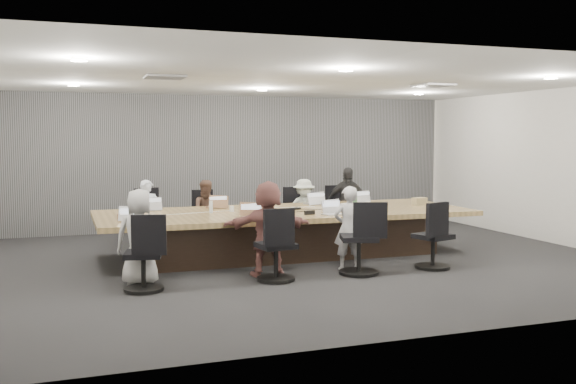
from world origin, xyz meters
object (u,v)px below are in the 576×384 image
object	(u,v)px
person_3	(347,203)
person_4	(140,237)
person_2	(304,210)
canvas_bag	(419,201)
mug_brown	(120,217)
laptop_5	(257,218)
chair_3	(339,216)
stapler	(310,212)
laptop_2	(315,203)
chair_1	(204,223)
person_5	(268,228)
person_6	(348,228)
person_0	(148,215)
person_1	(208,213)
laptop_4	(135,223)
bottle_green_left	(141,206)
chair_6	(359,244)
chair_0	(146,223)
laptop_1	(215,207)
laptop_6	(333,214)
laptop_3	(359,202)
laptop_0	(152,209)
chair_2	(297,219)
chair_4	(143,260)
bottle_green_right	(355,203)
chair_5	(276,251)
snack_packet	(435,206)
bottle_clear	(211,207)

from	to	relation	value
person_3	person_4	world-z (taller)	person_3
person_2	canvas_bag	world-z (taller)	person_2
mug_brown	laptop_5	bearing A→B (deg)	-11.55
chair_3	stapler	xyz separation A→B (m)	(-1.54, -2.34, 0.40)
person_4	mug_brown	xyz separation A→B (m)	(-0.17, 0.94, 0.16)
stapler	laptop_2	bearing A→B (deg)	54.13
chair_1	mug_brown	size ratio (longest dim) A/B	7.40
person_5	person_4	bearing A→B (deg)	9.20
mug_brown	canvas_bag	distance (m)	5.16
person_6	person_0	bearing A→B (deg)	-35.84
person_1	laptop_4	world-z (taller)	person_1
bottle_green_left	chair_6	bearing A→B (deg)	-35.15
chair_0	person_3	size ratio (longest dim) A/B	0.61
person_0	laptop_1	bearing A→B (deg)	-33.01
bottle_green_left	chair_0	bearing A→B (deg)	80.86
chair_1	person_4	bearing A→B (deg)	57.52
laptop_6	canvas_bag	world-z (taller)	canvas_bag
laptop_3	person_0	bearing A→B (deg)	-16.12
person_0	laptop_1	xyz separation A→B (m)	(1.05, -0.55, 0.15)
laptop_0	stapler	bearing A→B (deg)	144.81
person_6	laptop_6	xyz separation A→B (m)	(-0.00, 0.55, 0.14)
chair_3	bottle_green_left	world-z (taller)	bottle_green_left
chair_1	person_0	distance (m)	1.13
laptop_3	laptop_0	bearing A→B (deg)	-7.77
person_1	laptop_5	distance (m)	2.17
chair_6	mug_brown	world-z (taller)	chair_6
laptop_1	person_2	world-z (taller)	person_2
stapler	chair_2	bearing A→B (deg)	63.03
laptop_1	laptop_6	bearing A→B (deg)	145.01
chair_4	laptop_4	world-z (taller)	chair_4
chair_0	person_4	xyz separation A→B (m)	(-0.44, -3.05, 0.22)
chair_1	laptop_5	size ratio (longest dim) A/B	2.13
person_5	bottle_green_right	world-z (taller)	person_5
laptop_3	laptop_2	bearing A→B (deg)	-7.77
person_1	laptop_2	world-z (taller)	person_1
laptop_1	laptop_5	bearing A→B (deg)	111.38
person_4	stapler	xyz separation A→B (m)	(2.65, 0.71, 0.14)
chair_5	person_4	size ratio (longest dim) A/B	0.63
chair_2	chair_6	distance (m)	3.42
laptop_2	snack_packet	world-z (taller)	snack_packet
chair_5	person_2	size ratio (longest dim) A/B	0.70
canvas_bag	laptop_3	bearing A→B (deg)	135.71
chair_5	bottle_clear	bearing A→B (deg)	98.08
laptop_3	snack_packet	xyz separation A→B (m)	(0.87, -1.15, 0.01)
person_1	mug_brown	xyz separation A→B (m)	(-1.65, -1.76, 0.20)
chair_5	laptop_1	distance (m)	2.54
laptop_2	laptop_6	xyz separation A→B (m)	(-0.33, -1.60, 0.00)
person_0	bottle_green_right	size ratio (longest dim) A/B	4.71
canvas_bag	person_3	bearing A→B (deg)	120.90
chair_6	bottle_green_left	bearing A→B (deg)	162.68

